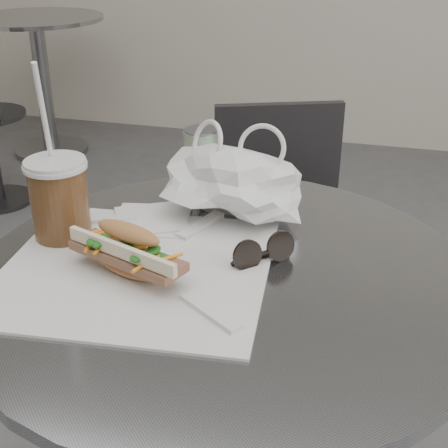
% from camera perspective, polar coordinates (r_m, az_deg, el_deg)
% --- Properties ---
extents(cafe_table, '(0.76, 0.76, 0.74)m').
position_cam_1_polar(cafe_table, '(1.10, -0.01, -16.59)').
color(cafe_table, slate).
rests_on(cafe_table, ground).
extents(bg_table, '(0.70, 0.70, 0.74)m').
position_cam_1_polar(bg_table, '(3.56, -16.35, 13.38)').
color(bg_table, slate).
rests_on(bg_table, ground).
extents(chair_far, '(0.44, 0.46, 0.79)m').
position_cam_1_polar(chair_far, '(1.63, 5.58, -5.44)').
color(chair_far, '#2D2D2F').
rests_on(chair_far, ground).
extents(sandwich_paper, '(0.42, 0.40, 0.00)m').
position_cam_1_polar(sandwich_paper, '(0.94, -8.05, -4.01)').
color(sandwich_paper, white).
rests_on(sandwich_paper, cafe_table).
extents(banh_mi, '(0.24, 0.16, 0.08)m').
position_cam_1_polar(banh_mi, '(0.91, -8.77, -2.48)').
color(banh_mi, tan).
rests_on(banh_mi, sandwich_paper).
extents(iced_coffee, '(0.10, 0.10, 0.29)m').
position_cam_1_polar(iced_coffee, '(1.03, -14.83, 2.30)').
color(iced_coffee, brown).
rests_on(iced_coffee, cafe_table).
extents(sunglasses, '(0.09, 0.09, 0.05)m').
position_cam_1_polar(sunglasses, '(0.94, 3.61, -2.62)').
color(sunglasses, black).
rests_on(sunglasses, cafe_table).
extents(plastic_bag, '(0.29, 0.26, 0.12)m').
position_cam_1_polar(plastic_bag, '(1.08, 0.64, 3.68)').
color(plastic_bag, white).
rests_on(plastic_bag, cafe_table).
extents(napkin_stack, '(0.16, 0.16, 0.01)m').
position_cam_1_polar(napkin_stack, '(1.08, -6.65, 0.35)').
color(napkin_stack, white).
rests_on(napkin_stack, cafe_table).
extents(drink_can, '(0.07, 0.07, 0.13)m').
position_cam_1_polar(drink_can, '(1.17, -2.07, 5.72)').
color(drink_can, '#538950').
rests_on(drink_can, cafe_table).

